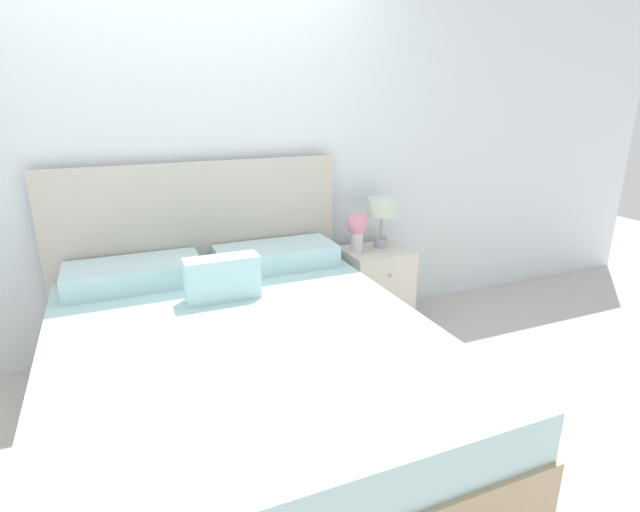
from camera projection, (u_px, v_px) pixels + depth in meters
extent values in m
plane|color=#BCB7B2|center=(208.00, 340.00, 3.48)|extent=(12.00, 12.00, 0.00)
cube|color=white|center=(192.00, 150.00, 3.14)|extent=(8.00, 0.06, 2.60)
cube|color=tan|center=(247.00, 402.00, 2.48)|extent=(1.81, 2.16, 0.36)
cube|color=silver|center=(245.00, 351.00, 2.39)|extent=(1.78, 2.12, 0.21)
cube|color=beige|center=(202.00, 257.00, 3.27)|extent=(1.85, 0.05, 1.24)
cube|color=silver|center=(134.00, 274.00, 2.91)|extent=(0.76, 0.36, 0.14)
cube|color=silver|center=(276.00, 256.00, 3.23)|extent=(0.76, 0.36, 0.14)
cube|color=silver|center=(222.00, 278.00, 2.70)|extent=(0.40, 0.14, 0.24)
cube|color=silver|center=(375.00, 287.00, 3.65)|extent=(0.46, 0.39, 0.58)
sphere|color=#B2AD93|center=(390.00, 276.00, 3.42)|extent=(0.02, 0.02, 0.02)
cylinder|color=#A8B2BC|center=(381.00, 242.00, 3.62)|extent=(0.10, 0.10, 0.06)
cylinder|color=#B7B29E|center=(381.00, 227.00, 3.58)|extent=(0.02, 0.02, 0.17)
cylinder|color=silver|center=(382.00, 207.00, 3.53)|extent=(0.22, 0.22, 0.12)
cylinder|color=silver|center=(357.00, 242.00, 3.48)|extent=(0.09, 0.09, 0.15)
sphere|color=pink|center=(357.00, 224.00, 3.44)|extent=(0.15, 0.15, 0.15)
sphere|color=#609356|center=(362.00, 229.00, 3.47)|extent=(0.07, 0.07, 0.07)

